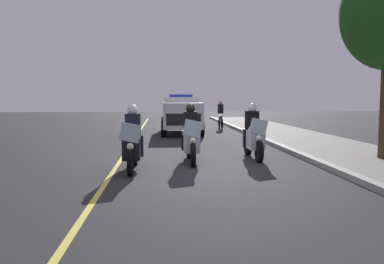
{
  "coord_description": "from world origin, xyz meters",
  "views": [
    {
      "loc": [
        10.47,
        -0.86,
        1.91
      ],
      "look_at": [
        -0.53,
        0.0,
        0.9
      ],
      "focal_mm": 35.72,
      "sensor_mm": 36.0,
      "label": 1
    }
  ],
  "objects_px": {
    "cyclist_background": "(221,115)",
    "police_motorcycle_trailing": "(253,136)",
    "police_motorcycle_lead_right": "(191,139)",
    "police_motorcycle_lead_left": "(133,144)",
    "police_suv": "(181,113)"
  },
  "relations": [
    {
      "from": "police_motorcycle_lead_right",
      "to": "cyclist_background",
      "type": "height_order",
      "value": "police_motorcycle_lead_right"
    },
    {
      "from": "police_motorcycle_trailing",
      "to": "police_suv",
      "type": "distance_m",
      "value": 8.6
    },
    {
      "from": "police_suv",
      "to": "cyclist_background",
      "type": "relative_size",
      "value": 2.79
    },
    {
      "from": "cyclist_background",
      "to": "police_motorcycle_trailing",
      "type": "bearing_deg",
      "value": -3.68
    },
    {
      "from": "police_motorcycle_lead_left",
      "to": "cyclist_background",
      "type": "relative_size",
      "value": 1.22
    },
    {
      "from": "police_motorcycle_lead_right",
      "to": "police_motorcycle_trailing",
      "type": "height_order",
      "value": "same"
    },
    {
      "from": "police_suv",
      "to": "police_motorcycle_lead_right",
      "type": "bearing_deg",
      "value": -0.96
    },
    {
      "from": "police_motorcycle_lead_right",
      "to": "police_motorcycle_trailing",
      "type": "relative_size",
      "value": 1.0
    },
    {
      "from": "police_motorcycle_lead_right",
      "to": "cyclist_background",
      "type": "relative_size",
      "value": 1.22
    },
    {
      "from": "police_motorcycle_trailing",
      "to": "cyclist_background",
      "type": "relative_size",
      "value": 1.22
    },
    {
      "from": "police_motorcycle_lead_right",
      "to": "cyclist_background",
      "type": "bearing_deg",
      "value": 167.2
    },
    {
      "from": "police_motorcycle_lead_left",
      "to": "police_motorcycle_trailing",
      "type": "xyz_separation_m",
      "value": [
        -1.63,
        3.6,
        0.0
      ]
    },
    {
      "from": "police_motorcycle_lead_right",
      "to": "police_motorcycle_trailing",
      "type": "xyz_separation_m",
      "value": [
        -0.52,
        1.98,
        0.0
      ]
    },
    {
      "from": "police_motorcycle_lead_left",
      "to": "police_suv",
      "type": "relative_size",
      "value": 0.44
    },
    {
      "from": "police_motorcycle_trailing",
      "to": "police_suv",
      "type": "height_order",
      "value": "police_suv"
    }
  ]
}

